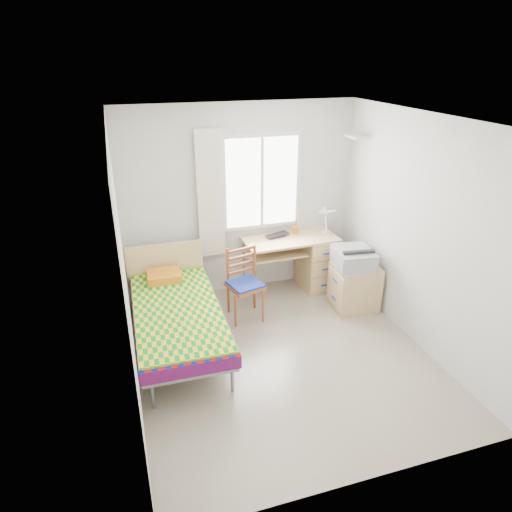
{
  "coord_description": "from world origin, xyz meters",
  "views": [
    {
      "loc": [
        -1.56,
        -3.98,
        3.17
      ],
      "look_at": [
        -0.15,
        0.55,
        1.03
      ],
      "focal_mm": 32.0,
      "sensor_mm": 36.0,
      "label": 1
    }
  ],
  "objects": [
    {
      "name": "floor",
      "position": [
        0.0,
        0.0,
        0.0
      ],
      "size": [
        3.5,
        3.5,
        0.0
      ],
      "primitive_type": "plane",
      "color": "#BCAD93",
      "rests_on": "ground"
    },
    {
      "name": "ceiling",
      "position": [
        0.0,
        0.0,
        2.6
      ],
      "size": [
        3.5,
        3.5,
        0.0
      ],
      "primitive_type": "plane",
      "rotation": [
        3.14,
        0.0,
        0.0
      ],
      "color": "white",
      "rests_on": "wall_back"
    },
    {
      "name": "wall_back",
      "position": [
        0.0,
        1.75,
        1.3
      ],
      "size": [
        3.2,
        0.0,
        3.2
      ],
      "primitive_type": "plane",
      "rotation": [
        1.57,
        0.0,
        0.0
      ],
      "color": "silver",
      "rests_on": "ground"
    },
    {
      "name": "wall_left",
      "position": [
        -1.6,
        0.0,
        1.3
      ],
      "size": [
        0.0,
        3.5,
        3.5
      ],
      "primitive_type": "plane",
      "rotation": [
        1.57,
        0.0,
        1.57
      ],
      "color": "silver",
      "rests_on": "ground"
    },
    {
      "name": "wall_right",
      "position": [
        1.6,
        0.0,
        1.3
      ],
      "size": [
        0.0,
        3.5,
        3.5
      ],
      "primitive_type": "plane",
      "rotation": [
        1.57,
        0.0,
        -1.57
      ],
      "color": "silver",
      "rests_on": "ground"
    },
    {
      "name": "window",
      "position": [
        0.3,
        1.73,
        1.55
      ],
      "size": [
        1.1,
        0.04,
        1.3
      ],
      "color": "white",
      "rests_on": "wall_back"
    },
    {
      "name": "curtain",
      "position": [
        -0.42,
        1.68,
        1.45
      ],
      "size": [
        0.35,
        0.05,
        1.7
      ],
      "primitive_type": "cube",
      "color": "white",
      "rests_on": "wall_back"
    },
    {
      "name": "floating_shelf",
      "position": [
        1.49,
        1.4,
        2.15
      ],
      "size": [
        0.2,
        0.32,
        0.03
      ],
      "primitive_type": "cube",
      "color": "white",
      "rests_on": "wall_right"
    },
    {
      "name": "bed",
      "position": [
        -1.09,
        0.6,
        0.44
      ],
      "size": [
        1.01,
        2.1,
        0.9
      ],
      "rotation": [
        0.0,
        0.0,
        -0.02
      ],
      "color": "gray",
      "rests_on": "floor"
    },
    {
      "name": "desk",
      "position": [
        0.98,
        1.44,
        0.44
      ],
      "size": [
        1.31,
        0.64,
        0.81
      ],
      "rotation": [
        0.0,
        0.0,
        0.03
      ],
      "color": "tan",
      "rests_on": "floor"
    },
    {
      "name": "chair",
      "position": [
        -0.17,
        0.97,
        0.52
      ],
      "size": [
        0.49,
        0.49,
        0.93
      ],
      "rotation": [
        0.0,
        0.0,
        0.25
      ],
      "color": "brown",
      "rests_on": "floor"
    },
    {
      "name": "cabinet",
      "position": [
        1.27,
        0.73,
        0.31
      ],
      "size": [
        0.59,
        0.52,
        0.61
      ],
      "rotation": [
        0.0,
        0.0,
        -0.04
      ],
      "color": "tan",
      "rests_on": "floor"
    },
    {
      "name": "printer",
      "position": [
        1.24,
        0.77,
        0.73
      ],
      "size": [
        0.53,
        0.6,
        0.23
      ],
      "rotation": [
        0.0,
        0.0,
        -0.13
      ],
      "color": "#A1A5A9",
      "rests_on": "cabinet"
    },
    {
      "name": "laptop",
      "position": [
        0.5,
        1.52,
        0.82
      ],
      "size": [
        0.41,
        0.33,
        0.03
      ],
      "primitive_type": "imported",
      "rotation": [
        0.0,
        0.0,
        0.3
      ],
      "color": "black",
      "rests_on": "desk"
    },
    {
      "name": "pen_cup",
      "position": [
        0.76,
        1.6,
        0.86
      ],
      "size": [
        0.1,
        0.1,
        0.11
      ],
      "primitive_type": "cylinder",
      "rotation": [
        0.0,
        0.0,
        -0.16
      ],
      "color": "orange",
      "rests_on": "desk"
    },
    {
      "name": "task_lamp",
      "position": [
        1.1,
        1.35,
        1.1
      ],
      "size": [
        0.24,
        0.34,
        0.46
      ],
      "rotation": [
        0.0,
        0.0,
        -0.27
      ],
      "color": "white",
      "rests_on": "desk"
    },
    {
      "name": "book",
      "position": [
        0.43,
        1.47,
        0.59
      ],
      "size": [
        0.27,
        0.3,
        0.02
      ],
      "primitive_type": "imported",
      "rotation": [
        0.0,
        0.0,
        0.46
      ],
      "color": "gray",
      "rests_on": "desk"
    }
  ]
}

